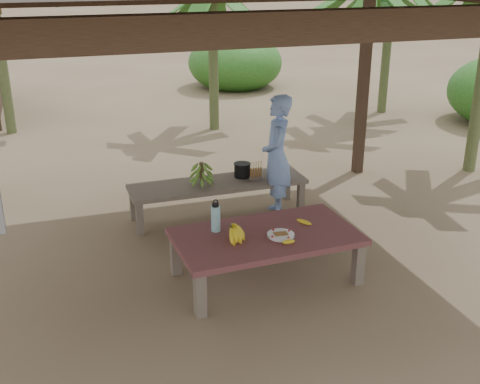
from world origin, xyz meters
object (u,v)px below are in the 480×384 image
object	(u,v)px
ripe_banana_bunch	(231,232)
woman	(277,156)
plate	(281,235)
water_flask	(216,218)
cooking_pot	(242,170)
bench	(218,186)
work_table	(266,240)

from	to	relation	value
ripe_banana_bunch	woman	distance (m)	1.88
plate	ripe_banana_bunch	bearing A→B (deg)	169.09
water_flask	ripe_banana_bunch	bearing A→B (deg)	-71.93
plate	cooking_pot	world-z (taller)	cooking_pot
bench	woman	bearing A→B (deg)	-14.41
cooking_pot	work_table	bearing A→B (deg)	-100.95
ripe_banana_bunch	cooking_pot	bearing A→B (deg)	68.23
plate	woman	bearing A→B (deg)	70.00
water_flask	woman	distance (m)	1.73
ripe_banana_bunch	cooking_pot	size ratio (longest dim) A/B	1.33
bench	woman	distance (m)	0.82
plate	cooking_pot	size ratio (longest dim) A/B	1.31
bench	work_table	bearing A→B (deg)	-90.61
bench	water_flask	bearing A→B (deg)	-107.80
bench	ripe_banana_bunch	bearing A→B (deg)	-102.97
bench	plate	bearing A→B (deg)	-87.05
work_table	cooking_pot	xyz separation A→B (m)	(0.34, 1.78, 0.10)
water_flask	bench	bearing A→B (deg)	72.93
work_table	ripe_banana_bunch	size ratio (longest dim) A/B	6.79
ripe_banana_bunch	woman	size ratio (longest dim) A/B	0.18
bench	cooking_pot	world-z (taller)	cooking_pot
bench	plate	size ratio (longest dim) A/B	8.26
bench	water_flask	world-z (taller)	water_flask
woman	cooking_pot	bearing A→B (deg)	-106.01
cooking_pot	woman	world-z (taller)	woman
bench	cooking_pot	bearing A→B (deg)	14.25
cooking_pot	bench	bearing A→B (deg)	-165.03
work_table	ripe_banana_bunch	world-z (taller)	ripe_banana_bunch
ripe_banana_bunch	cooking_pot	world-z (taller)	ripe_banana_bunch
work_table	plate	world-z (taller)	plate
plate	cooking_pot	distance (m)	1.90
plate	water_flask	world-z (taller)	water_flask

